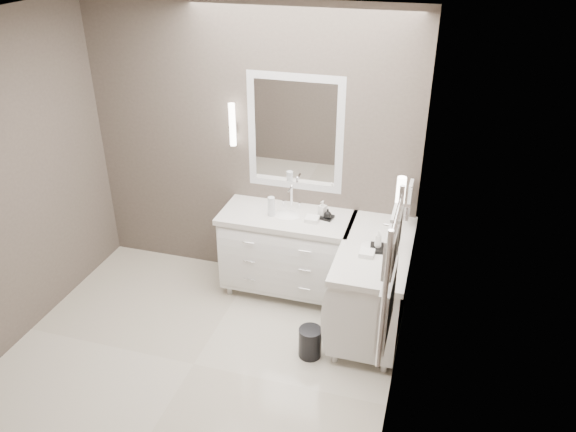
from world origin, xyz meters
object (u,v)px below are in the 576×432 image
(vanity_back, at_px, (287,248))
(vanity_right, at_px, (373,282))
(towel_ladder, at_px, (389,283))
(waste_bin, at_px, (310,342))

(vanity_back, bearing_deg, vanity_right, -20.38)
(towel_ladder, bearing_deg, waste_bin, 129.81)
(vanity_right, xyz_separation_m, waste_bin, (-0.43, -0.52, -0.35))
(vanity_right, distance_m, waste_bin, 0.76)
(vanity_right, relative_size, towel_ladder, 1.38)
(towel_ladder, bearing_deg, vanity_right, 99.84)
(vanity_back, distance_m, vanity_right, 0.93)
(vanity_back, height_order, vanity_right, same)
(vanity_back, xyz_separation_m, vanity_right, (0.88, -0.33, 0.00))
(vanity_back, xyz_separation_m, waste_bin, (0.45, -0.84, -0.35))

